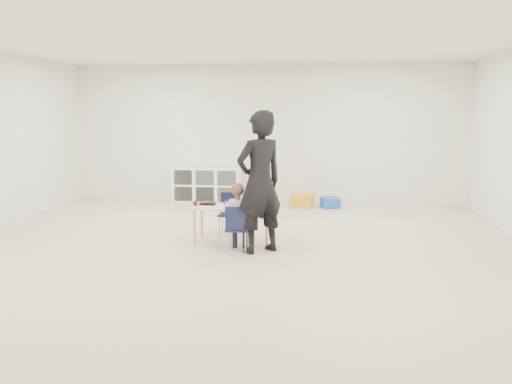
# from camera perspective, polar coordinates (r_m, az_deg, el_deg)

# --- Properties ---
(room) EXTENTS (9.00, 9.02, 2.80)m
(room) POSITION_cam_1_polar(r_m,az_deg,el_deg) (6.64, -3.60, 4.73)
(room) COLOR beige
(room) RESTS_ON ground
(table) EXTENTS (1.13, 0.58, 0.52)m
(table) POSITION_cam_1_polar(r_m,az_deg,el_deg) (7.66, -2.44, -3.37)
(table) COLOR beige
(table) RESTS_ON ground
(chair_near) EXTENTS (0.30, 0.29, 0.62)m
(chair_near) POSITION_cam_1_polar(r_m,az_deg,el_deg) (7.14, -1.94, -3.84)
(chair_near) COLOR black
(chair_near) RESTS_ON ground
(chair_far) EXTENTS (0.30, 0.29, 0.62)m
(chair_far) POSITION_cam_1_polar(r_m,az_deg,el_deg) (8.16, -2.89, -2.31)
(chair_far) COLOR black
(chair_far) RESTS_ON ground
(child) EXTENTS (0.42, 0.42, 0.98)m
(child) POSITION_cam_1_polar(r_m,az_deg,el_deg) (7.11, -1.94, -2.43)
(child) COLOR #9BACD2
(child) RESTS_ON chair_near
(lunch_tray_near) EXTENTS (0.22, 0.16, 0.03)m
(lunch_tray_near) POSITION_cam_1_polar(r_m,az_deg,el_deg) (7.65, -1.60, -1.33)
(lunch_tray_near) COLOR black
(lunch_tray_near) RESTS_ON table
(lunch_tray_far) EXTENTS (0.22, 0.16, 0.03)m
(lunch_tray_far) POSITION_cam_1_polar(r_m,az_deg,el_deg) (7.77, -5.09, -1.21)
(lunch_tray_far) COLOR black
(lunch_tray_far) RESTS_ON table
(milk_carton) EXTENTS (0.07, 0.07, 0.10)m
(milk_carton) POSITION_cam_1_polar(r_m,az_deg,el_deg) (7.48, -2.56, -1.29)
(milk_carton) COLOR white
(milk_carton) RESTS_ON table
(bread_roll) EXTENTS (0.09, 0.09, 0.07)m
(bread_roll) POSITION_cam_1_polar(r_m,az_deg,el_deg) (7.48, -0.67, -1.40)
(bread_roll) COLOR #BB824C
(bread_roll) RESTS_ON table
(apple_near) EXTENTS (0.07, 0.07, 0.07)m
(apple_near) POSITION_cam_1_polar(r_m,az_deg,el_deg) (7.66, -3.14, -1.17)
(apple_near) COLOR maroon
(apple_near) RESTS_ON table
(apple_far) EXTENTS (0.07, 0.07, 0.07)m
(apple_far) POSITION_cam_1_polar(r_m,az_deg,el_deg) (7.68, -6.42, -1.19)
(apple_far) COLOR maroon
(apple_far) RESTS_ON table
(cubby_shelf) EXTENTS (1.40, 0.40, 0.70)m
(cubby_shelf) POSITION_cam_1_polar(r_m,az_deg,el_deg) (11.17, -5.19, 0.75)
(cubby_shelf) COLOR white
(cubby_shelf) RESTS_ON ground
(adult) EXTENTS (0.80, 0.78, 1.85)m
(adult) POSITION_cam_1_polar(r_m,az_deg,el_deg) (7.01, 0.38, 1.04)
(adult) COLOR black
(adult) RESTS_ON ground
(bin_red) EXTENTS (0.41, 0.48, 0.21)m
(bin_red) POSITION_cam_1_polar(r_m,az_deg,el_deg) (10.47, 0.26, -1.08)
(bin_red) COLOR red
(bin_red) RESTS_ON ground
(bin_yellow) EXTENTS (0.42, 0.52, 0.24)m
(bin_yellow) POSITION_cam_1_polar(r_m,az_deg,el_deg) (10.61, 4.92, -0.89)
(bin_yellow) COLOR orange
(bin_yellow) RESTS_ON ground
(bin_blue) EXTENTS (0.41, 0.47, 0.20)m
(bin_blue) POSITION_cam_1_polar(r_m,az_deg,el_deg) (10.56, 7.82, -1.10)
(bin_blue) COLOR #184BB7
(bin_blue) RESTS_ON ground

